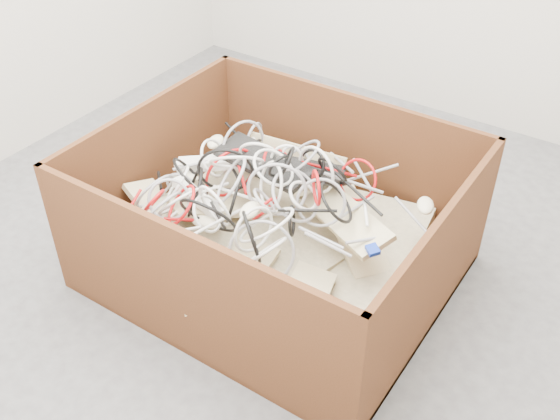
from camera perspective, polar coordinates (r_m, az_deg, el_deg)
The scene contains 8 objects.
ground at distance 2.84m, azimuth -0.81°, elevation -2.79°, with size 3.00×3.00×0.00m, color #4A4A4C.
cardboard_box at distance 2.62m, azimuth -0.59°, elevation -2.84°, with size 1.30×1.08×0.60m.
keyboard_pile at distance 2.55m, azimuth -0.44°, elevation -0.05°, with size 1.10×0.97×0.34m.
mice_scatter at distance 2.48m, azimuth -2.16°, elevation 1.01°, with size 1.01×0.80×0.19m.
power_strip_left at distance 2.68m, azimuth -6.00°, elevation 4.08°, with size 0.31×0.06×0.04m, color white.
power_strip_right at distance 2.53m, azimuth -7.15°, elevation 1.08°, with size 0.25×0.05×0.04m, color white.
vga_plug at distance 2.30m, azimuth 8.02°, elevation -3.43°, with size 0.04×0.04×0.02m, color #0B27A8.
cable_tangle at distance 2.48m, azimuth -2.86°, elevation 2.10°, with size 1.10×0.89×0.42m.
Camera 1 is at (1.24, -1.78, 1.83)m, focal length 42.27 mm.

